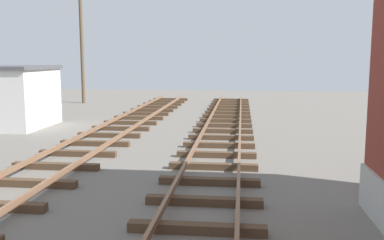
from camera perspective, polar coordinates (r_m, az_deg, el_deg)
control_hut at (r=21.15m, az=-22.22°, el=2.89°), size 3.00×3.80×2.76m
utility_pole_far at (r=30.89m, az=-14.25°, el=9.48°), size 1.80×0.24×7.52m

